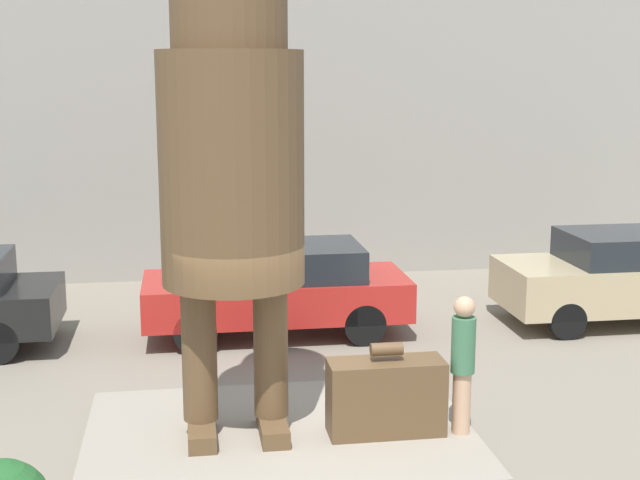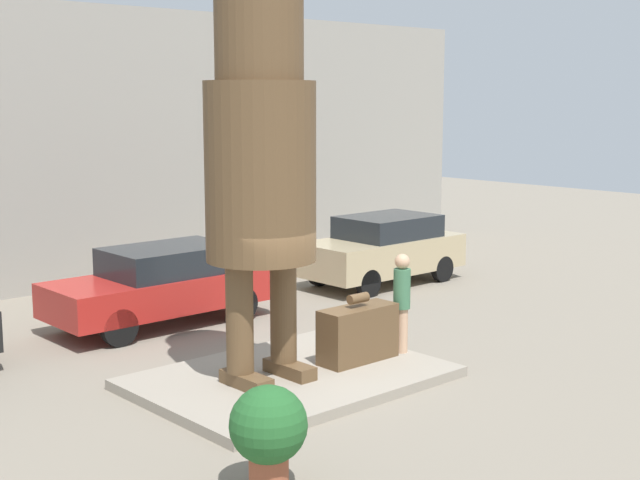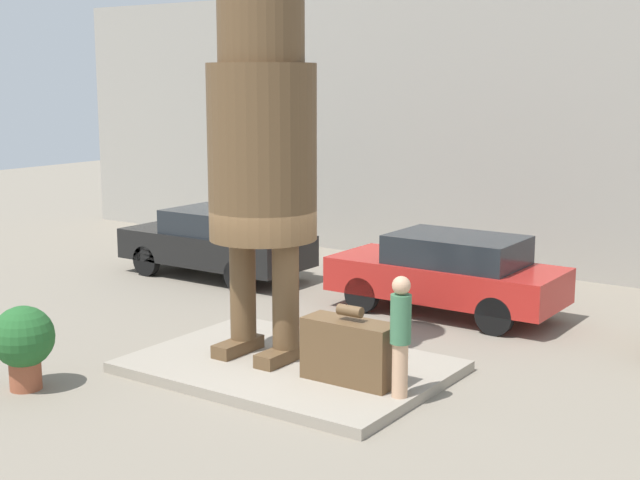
{
  "view_description": "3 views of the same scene",
  "coord_description": "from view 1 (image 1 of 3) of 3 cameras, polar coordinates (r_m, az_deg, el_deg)",
  "views": [
    {
      "loc": [
        -1.07,
        -10.18,
        4.55
      ],
      "look_at": [
        0.5,
        0.04,
        2.52
      ],
      "focal_mm": 50.0,
      "sensor_mm": 36.0,
      "label": 1
    },
    {
      "loc": [
        -8.76,
        -10.42,
        4.5
      ],
      "look_at": [
        0.4,
        -0.25,
        2.29
      ],
      "focal_mm": 50.0,
      "sensor_mm": 36.0,
      "label": 2
    },
    {
      "loc": [
        7.91,
        -10.66,
        4.51
      ],
      "look_at": [
        0.54,
        0.05,
        2.13
      ],
      "focal_mm": 50.0,
      "sensor_mm": 36.0,
      "label": 3
    }
  ],
  "objects": [
    {
      "name": "giant_suitcase",
      "position": [
        10.95,
        4.24,
        -9.94
      ],
      "size": [
        1.4,
        0.54,
        1.14
      ],
      "color": "brown",
      "rests_on": "pedestal"
    },
    {
      "name": "ground_plane",
      "position": [
        11.21,
        -2.56,
        -12.87
      ],
      "size": [
        60.0,
        60.0,
        0.0
      ],
      "primitive_type": "plane",
      "color": "gray"
    },
    {
      "name": "building_backdrop",
      "position": [
        19.33,
        -5.6,
        7.39
      ],
      "size": [
        28.0,
        0.6,
        6.63
      ],
      "color": "gray",
      "rests_on": "ground_plane"
    },
    {
      "name": "parked_car_tan",
      "position": [
        16.81,
        18.63,
        -2.16
      ],
      "size": [
        4.13,
        1.84,
        1.65
      ],
      "rotation": [
        0.0,
        0.0,
        3.14
      ],
      "color": "tan",
      "rests_on": "ground_plane"
    },
    {
      "name": "parked_car_red",
      "position": [
        15.22,
        -2.62,
        -3.04
      ],
      "size": [
        4.47,
        1.82,
        1.56
      ],
      "rotation": [
        0.0,
        0.0,
        3.14
      ],
      "color": "#B2231E",
      "rests_on": "ground_plane"
    },
    {
      "name": "statue_figure",
      "position": [
        10.27,
        -5.71,
        6.71
      ],
      "size": [
        1.67,
        1.67,
        6.18
      ],
      "color": "brown",
      "rests_on": "pedestal"
    },
    {
      "name": "tourist",
      "position": [
        10.9,
        9.13,
        -7.52
      ],
      "size": [
        0.29,
        0.29,
        1.71
      ],
      "color": "tan",
      "rests_on": "pedestal"
    },
    {
      "name": "pedestal",
      "position": [
        11.17,
        -2.56,
        -12.49
      ],
      "size": [
        4.72,
        3.34,
        0.16
      ],
      "color": "gray",
      "rests_on": "ground_plane"
    }
  ]
}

